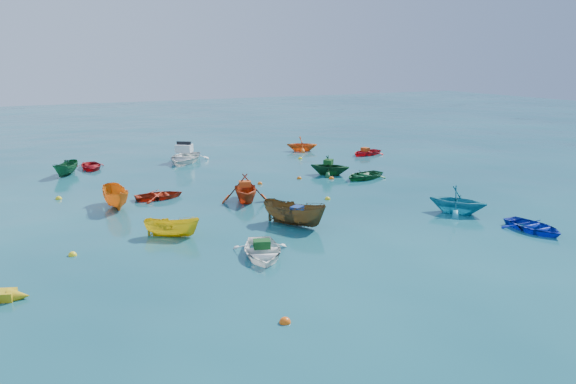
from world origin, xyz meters
name	(u,v)px	position (x,y,z in m)	size (l,w,h in m)	color
ground	(332,220)	(0.00, 0.00, 0.00)	(160.00, 160.00, 0.00)	#0A3E4B
dinghy_white_near	(262,256)	(-5.33, -3.20, 0.00)	(2.36, 3.30, 0.69)	white
sampan_brown_mid	(294,225)	(-2.08, 0.16, 0.00)	(1.32, 3.52, 1.36)	brown
dinghy_blue_se	(533,231)	(7.73, -5.83, 0.00)	(2.14, 2.99, 0.62)	#0D26AB
dinghy_orange_w	(245,201)	(-2.46, 5.62, 0.00)	(2.76, 3.20, 1.68)	#BC3A11
sampan_yellow_mid	(172,236)	(-7.98, 1.11, 0.00)	(0.99, 2.64, 1.02)	yellow
dinghy_green_e	(363,178)	(7.09, 7.64, 0.00)	(2.24, 3.12, 0.65)	#13552A
dinghy_cyan_se	(457,213)	(6.67, -1.81, 0.00)	(2.58, 2.99, 1.57)	teal
dinghy_red_nw	(160,198)	(-6.74, 8.43, 0.00)	(2.00, 2.80, 0.58)	#B2260E
sampan_orange_n	(117,207)	(-9.34, 7.53, 0.00)	(1.28, 3.40, 1.32)	orange
dinghy_green_n	(330,175)	(5.65, 9.72, 0.00)	(2.40, 2.78, 1.47)	#104420
dinghy_red_ne	(366,155)	(12.56, 15.35, 0.00)	(2.18, 3.04, 0.63)	red
dinghy_red_far	(91,169)	(-9.07, 19.44, 0.00)	(2.14, 2.99, 0.62)	#A70D14
dinghy_orange_far	(302,151)	(8.63, 19.49, 0.00)	(2.28, 2.64, 1.39)	orange
sampan_green_far	(67,175)	(-10.92, 17.81, 0.00)	(1.09, 2.88, 1.12)	#125029
motorboat_white	(185,162)	(-2.07, 19.05, 0.00)	(3.23, 4.51, 1.54)	white
tarp_green_a	(262,244)	(-5.29, -3.11, 0.51)	(0.70, 0.53, 0.34)	#134C1A
tarp_blue_a	(297,209)	(-2.00, 0.03, 0.83)	(0.62, 0.47, 0.30)	navy
tarp_orange_a	(245,184)	(-2.44, 5.66, 1.00)	(0.67, 0.51, 0.32)	#D74A16
tarp_green_b	(328,162)	(5.58, 9.79, 0.91)	(0.73, 0.55, 0.35)	#124817
tarp_orange_b	(365,149)	(12.47, 15.32, 0.47)	(0.64, 0.49, 0.31)	#B34412
buoy_or_a	(285,323)	(-7.13, -8.99, 0.00)	(0.37, 0.37, 0.37)	#FF5F0D
buoy_ye_a	(307,214)	(-0.61, 1.56, 0.00)	(0.37, 0.37, 0.37)	yellow
buoy_or_b	(440,200)	(7.71, 0.71, 0.00)	(0.33, 0.33, 0.33)	#FF5A0D
buoy_ye_b	(73,256)	(-12.41, 0.47, 0.00)	(0.35, 0.35, 0.35)	yellow
buoy_or_c	(260,184)	(0.07, 9.22, 0.00)	(0.32, 0.32, 0.32)	orange
buoy_ye_c	(328,199)	(1.99, 3.81, 0.00)	(0.33, 0.33, 0.33)	yellow
buoy_or_d	(299,179)	(3.11, 9.49, 0.00)	(0.34, 0.34, 0.34)	#CE5B0B
buoy_ye_d	(59,199)	(-12.05, 10.91, 0.00)	(0.37, 0.37, 0.37)	yellow
buoy_or_e	(331,179)	(5.06, 8.49, 0.00)	(0.35, 0.35, 0.35)	#F05F0D
buoy_ye_e	(300,159)	(6.69, 16.13, 0.00)	(0.33, 0.33, 0.33)	yellow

